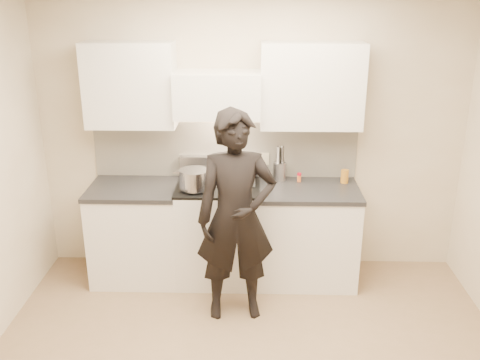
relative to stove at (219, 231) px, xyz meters
name	(u,v)px	position (x,y,z in m)	size (l,w,h in m)	color
room_shell	(242,150)	(0.24, -1.05, 1.12)	(4.04, 3.54, 2.70)	beige
stove	(219,231)	(0.00, 0.00, 0.00)	(0.76, 0.65, 0.96)	silver
counter_right	(307,234)	(0.83, 0.00, -0.01)	(0.92, 0.67, 0.92)	silver
counter_left	(137,232)	(-0.78, 0.00, -0.01)	(0.82, 0.67, 0.92)	silver
wok	(240,169)	(0.20, 0.13, 0.58)	(0.37, 0.44, 0.29)	#A5A8B7
stock_pot	(194,179)	(-0.20, -0.14, 0.57)	(0.37, 0.27, 0.18)	#A5A8B7
utensil_crock	(280,170)	(0.57, 0.21, 0.55)	(0.12, 0.12, 0.33)	#AFAEB4
spice_jar	(299,177)	(0.75, 0.17, 0.49)	(0.04, 0.04, 0.08)	#D26128
oil_glass	(345,176)	(1.17, 0.15, 0.51)	(0.07, 0.07, 0.13)	#B5741E
person	(236,217)	(0.19, -0.61, 0.41)	(0.65, 0.43, 1.78)	black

